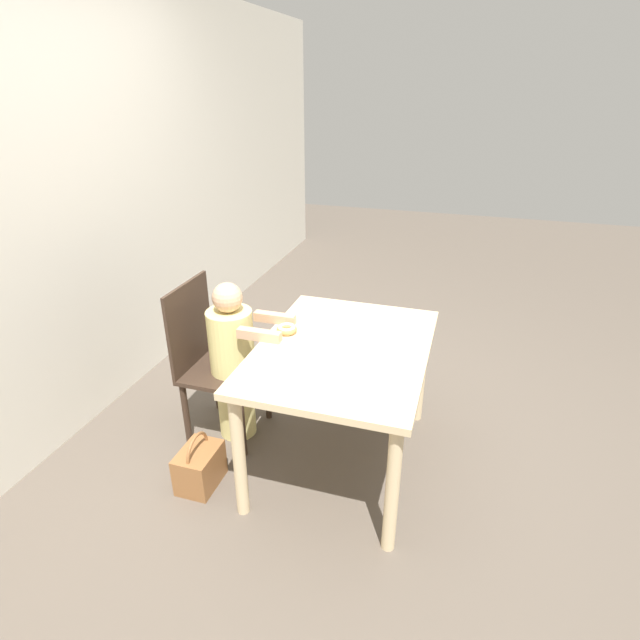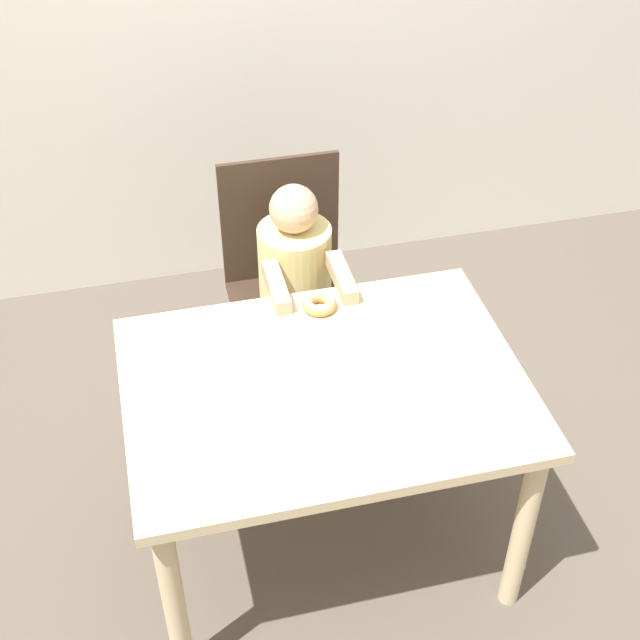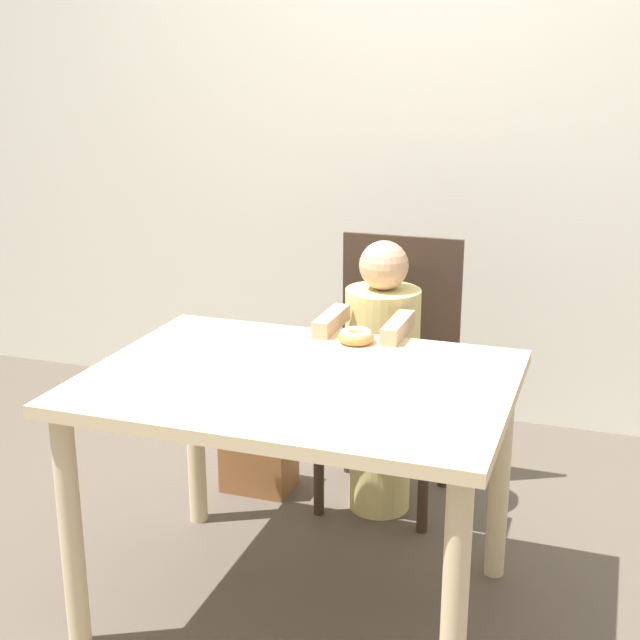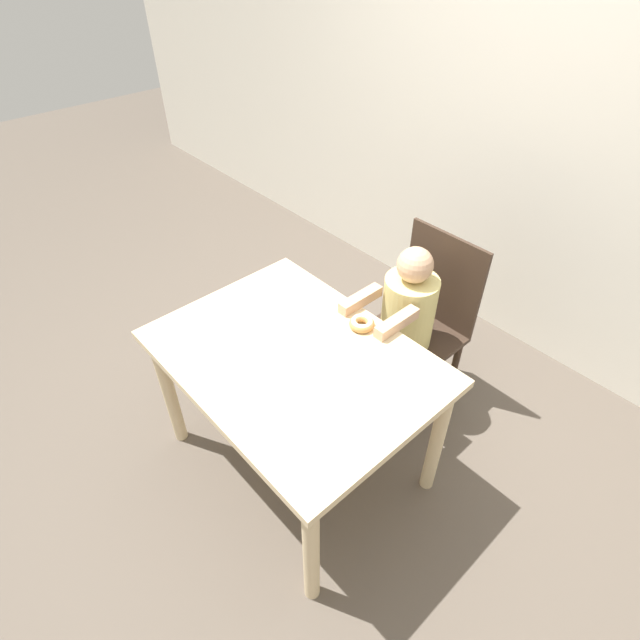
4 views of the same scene
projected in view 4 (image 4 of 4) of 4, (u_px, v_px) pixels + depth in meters
name	position (u px, v px, depth m)	size (l,w,h in m)	color
ground_plane	(299.00, 459.00, 2.41)	(12.00, 12.00, 0.00)	brown
wall_back	(541.00, 120.00, 2.41)	(8.00, 0.05, 2.50)	silver
dining_table	(295.00, 372.00, 2.02)	(1.11, 0.82, 0.70)	beige
chair	(421.00, 323.00, 2.47)	(0.43, 0.41, 0.91)	#38281E
child_figure	(404.00, 333.00, 2.40)	(0.26, 0.46, 0.94)	#E0D17F
donut	(362.00, 323.00, 2.07)	(0.11, 0.11, 0.04)	tan
napkin	(301.00, 368.00, 1.90)	(0.29, 0.29, 0.00)	white
handbag	(338.00, 341.00, 2.89)	(0.24, 0.18, 0.31)	brown
plate	(310.00, 361.00, 1.93)	(0.14, 0.14, 0.01)	silver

